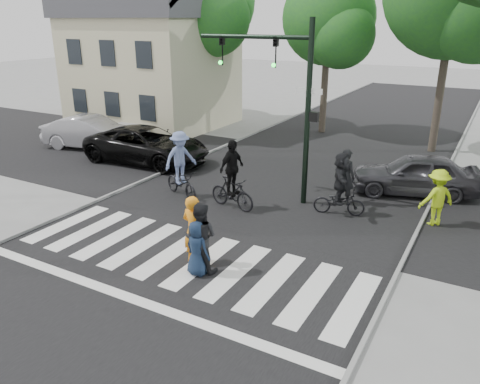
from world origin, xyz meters
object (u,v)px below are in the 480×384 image
(cyclist_right, at_px, (340,187))
(cyclist_mid, at_px, (232,181))
(traffic_signal, at_px, (284,86))
(pedestrian_adult, at_px, (200,238))
(car_suv, at_px, (147,145))
(car_grey, at_px, (415,174))
(car_silver, at_px, (92,133))
(cyclist_left, at_px, (181,169))
(pedestrian_child, at_px, (197,248))
(pedestrian_woman, at_px, (194,230))

(cyclist_right, bearing_deg, cyclist_mid, -159.25)
(traffic_signal, height_order, cyclist_mid, traffic_signal)
(pedestrian_adult, height_order, cyclist_mid, cyclist_mid)
(car_suv, relative_size, car_grey, 1.28)
(pedestrian_adult, height_order, car_silver, pedestrian_adult)
(cyclist_left, distance_m, car_silver, 8.35)
(cyclist_mid, bearing_deg, cyclist_right, 20.75)
(traffic_signal, height_order, pedestrian_child, traffic_signal)
(pedestrian_woman, bearing_deg, pedestrian_child, 140.49)
(car_suv, bearing_deg, car_silver, 79.61)
(cyclist_left, bearing_deg, pedestrian_adult, -48.94)
(pedestrian_woman, bearing_deg, car_silver, -24.78)
(cyclist_right, height_order, car_grey, cyclist_right)
(pedestrian_child, relative_size, cyclist_mid, 0.61)
(pedestrian_adult, distance_m, cyclist_mid, 4.19)
(pedestrian_adult, distance_m, car_grey, 9.09)
(cyclist_right, bearing_deg, pedestrian_woman, -114.16)
(cyclist_right, distance_m, car_suv, 9.34)
(pedestrian_woman, xyz_separation_m, cyclist_right, (2.22, 4.94, -0.01))
(traffic_signal, relative_size, cyclist_mid, 2.58)
(traffic_signal, bearing_deg, cyclist_mid, -123.14)
(cyclist_left, xyz_separation_m, cyclist_mid, (2.13, -0.10, -0.06))
(pedestrian_child, xyz_separation_m, car_grey, (3.56, 8.54, 0.04))
(car_grey, bearing_deg, traffic_signal, -72.16)
(traffic_signal, relative_size, car_suv, 1.07)
(car_silver, bearing_deg, car_grey, -98.88)
(car_silver, height_order, car_grey, car_silver)
(pedestrian_woman, height_order, cyclist_left, cyclist_left)
(cyclist_right, bearing_deg, car_suv, 170.23)
(car_silver, bearing_deg, cyclist_mid, -121.73)
(pedestrian_woman, xyz_separation_m, car_suv, (-6.98, 6.53, -0.15))
(traffic_signal, xyz_separation_m, car_suv, (-6.99, 1.21, -3.12))
(pedestrian_child, distance_m, cyclist_mid, 4.39)
(pedestrian_adult, xyz_separation_m, car_silver, (-11.22, 7.29, -0.12))
(traffic_signal, distance_m, car_grey, 5.77)
(pedestrian_adult, xyz_separation_m, car_suv, (-7.34, 6.77, -0.13))
(car_suv, bearing_deg, cyclist_left, -128.17)
(cyclist_right, xyz_separation_m, car_grey, (1.74, 3.16, -0.18))
(cyclist_mid, height_order, car_suv, cyclist_mid)
(traffic_signal, bearing_deg, pedestrian_child, -86.17)
(pedestrian_adult, xyz_separation_m, cyclist_left, (-3.53, 4.05, 0.12))
(pedestrian_child, xyz_separation_m, pedestrian_adult, (-0.04, 0.20, 0.20))
(cyclist_left, height_order, car_grey, cyclist_left)
(car_suv, bearing_deg, cyclist_mid, -118.05)
(car_suv, bearing_deg, pedestrian_woman, -135.75)
(pedestrian_child, relative_size, cyclist_left, 0.60)
(pedestrian_child, height_order, pedestrian_adult, pedestrian_adult)
(traffic_signal, relative_size, cyclist_right, 2.91)
(pedestrian_woman, relative_size, pedestrian_adult, 1.02)
(cyclist_right, xyz_separation_m, car_suv, (-9.20, 1.58, -0.14))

